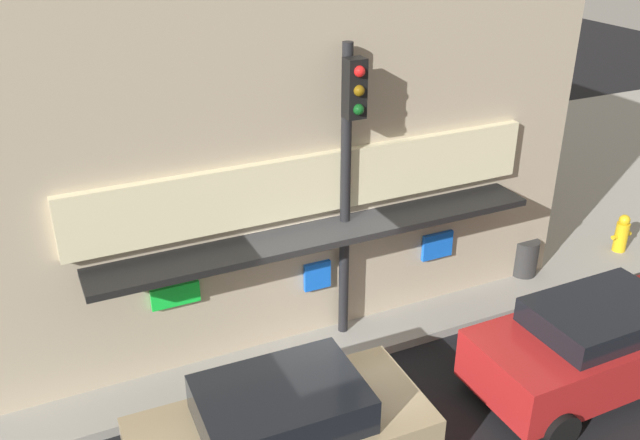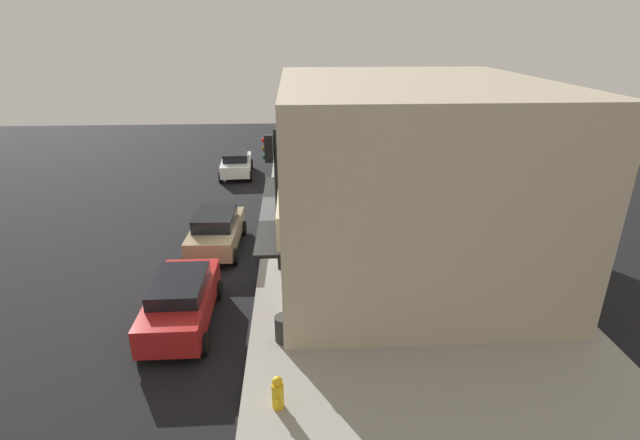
{
  "view_description": "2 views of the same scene",
  "coord_description": "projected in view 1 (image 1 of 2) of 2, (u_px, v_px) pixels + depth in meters",
  "views": [
    {
      "loc": [
        -4.43,
        -8.76,
        7.76
      ],
      "look_at": [
        0.82,
        2.44,
        1.72
      ],
      "focal_mm": 38.66,
      "sensor_mm": 36.0,
      "label": 1
    },
    {
      "loc": [
        16.83,
        1.47,
        8.82
      ],
      "look_at": [
        0.41,
        2.37,
        2.12
      ],
      "focal_mm": 26.74,
      "sensor_mm": 36.0,
      "label": 2
    }
  ],
  "objects": [
    {
      "name": "parked_car_red",
      "position": [
        596.0,
        343.0,
        11.51
      ],
      "size": [
        4.37,
        2.07,
        1.63
      ],
      "color": "#AD1E1E",
      "rests_on": "ground_plane"
    },
    {
      "name": "sidewalk",
      "position": [
        238.0,
        239.0,
        16.56
      ],
      "size": [
        40.12,
        10.75,
        0.18
      ],
      "primitive_type": "cube",
      "color": "gray",
      "rests_on": "ground_plane"
    },
    {
      "name": "potted_plant_by_doorway",
      "position": [
        365.0,
        240.0,
        15.02
      ],
      "size": [
        0.65,
        0.65,
        1.01
      ],
      "color": "gray",
      "rests_on": "sidewalk"
    },
    {
      "name": "ground_plane",
      "position": [
        337.0,
        370.0,
        12.22
      ],
      "size": [
        60.17,
        60.17,
        0.0
      ],
      "primitive_type": "plane",
      "color": "black"
    },
    {
      "name": "traffic_light",
      "position": [
        349.0,
        161.0,
        11.43
      ],
      "size": [
        0.32,
        0.58,
        5.39
      ],
      "color": "black",
      "rests_on": "sidewalk"
    },
    {
      "name": "fire_hydrant",
      "position": [
        622.0,
        233.0,
        15.66
      ],
      "size": [
        0.54,
        0.3,
        0.9
      ],
      "color": "gold",
      "rests_on": "sidewalk"
    },
    {
      "name": "pedestrian",
      "position": [
        421.0,
        252.0,
        13.91
      ],
      "size": [
        0.46,
        0.57,
        1.65
      ],
      "color": "navy",
      "rests_on": "sidewalk"
    },
    {
      "name": "corner_building",
      "position": [
        227.0,
        91.0,
        15.21
      ],
      "size": [
        11.01,
        10.07,
        6.95
      ],
      "color": "tan",
      "rests_on": "sidewalk"
    },
    {
      "name": "trash_can",
      "position": [
        525.0,
        257.0,
        14.74
      ],
      "size": [
        0.55,
        0.55,
        0.79
      ],
      "primitive_type": "cylinder",
      "color": "#2D2D2D",
      "rests_on": "sidewalk"
    },
    {
      "name": "parked_car_tan",
      "position": [
        282.0,
        434.0,
        9.61
      ],
      "size": [
        4.2,
        2.19,
        1.66
      ],
      "color": "#9E8966",
      "rests_on": "ground_plane"
    }
  ]
}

